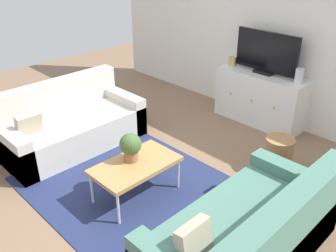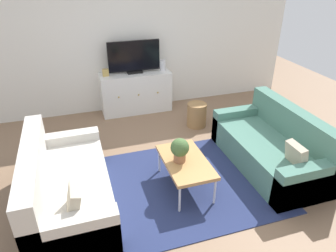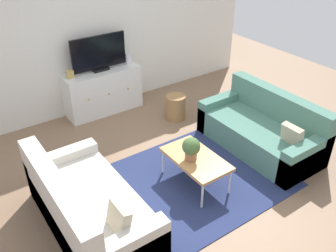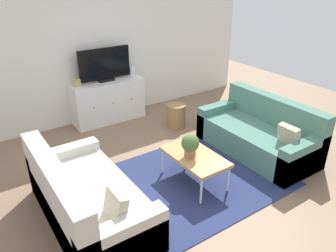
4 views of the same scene
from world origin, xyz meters
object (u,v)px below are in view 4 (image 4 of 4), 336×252
(coffee_table, at_px, (195,157))
(mantel_clock, at_px, (77,83))
(flat_screen_tv, at_px, (105,65))
(wicker_basket, at_px, (176,116))
(couch_left_side, at_px, (83,202))
(glass_vase, at_px, (133,71))
(tv_console, at_px, (108,101))
(potted_plant, at_px, (190,145))
(couch_right_side, at_px, (261,135))

(coffee_table, xyz_separation_m, mantel_clock, (-0.62, 2.47, 0.45))
(flat_screen_tv, distance_m, wicker_basket, 1.55)
(couch_left_side, height_order, glass_vase, glass_vase)
(flat_screen_tv, bearing_deg, tv_console, -90.00)
(tv_console, relative_size, wicker_basket, 3.14)
(couch_left_side, xyz_separation_m, potted_plant, (1.42, -0.08, 0.31))
(tv_console, bearing_deg, flat_screen_tv, 90.00)
(couch_left_side, relative_size, flat_screen_tv, 1.91)
(couch_left_side, distance_m, couch_right_side, 2.88)
(glass_vase, xyz_separation_m, mantel_clock, (-1.08, 0.00, -0.03))
(potted_plant, xyz_separation_m, wicker_basket, (0.87, 1.52, -0.38))
(couch_left_side, xyz_separation_m, tv_console, (1.42, 2.37, 0.11))
(potted_plant, xyz_separation_m, flat_screen_tv, (-0.01, 2.48, 0.47))
(coffee_table, distance_m, potted_plant, 0.22)
(potted_plant, bearing_deg, couch_right_side, 3.29)
(coffee_table, bearing_deg, wicker_basket, 62.61)
(coffee_table, distance_m, tv_console, 2.47)
(coffee_table, relative_size, tv_console, 0.69)
(potted_plant, distance_m, glass_vase, 2.53)
(potted_plant, height_order, wicker_basket, potted_plant)
(couch_right_side, relative_size, flat_screen_tv, 1.91)
(tv_console, distance_m, glass_vase, 0.72)
(wicker_basket, bearing_deg, couch_left_side, -147.88)
(tv_console, height_order, wicker_basket, tv_console)
(tv_console, relative_size, glass_vase, 6.59)
(glass_vase, height_order, wicker_basket, glass_vase)
(couch_left_side, bearing_deg, potted_plant, -3.38)
(coffee_table, relative_size, mantel_clock, 6.99)
(couch_left_side, xyz_separation_m, mantel_clock, (0.88, 2.37, 0.56))
(flat_screen_tv, distance_m, mantel_clock, 0.59)
(potted_plant, relative_size, glass_vase, 1.56)
(couch_left_side, bearing_deg, tv_console, 59.18)
(glass_vase, xyz_separation_m, wicker_basket, (0.34, -0.94, -0.66))
(glass_vase, distance_m, mantel_clock, 1.08)
(wicker_basket, bearing_deg, coffee_table, -117.39)
(flat_screen_tv, relative_size, wicker_basket, 2.27)
(potted_plant, xyz_separation_m, glass_vase, (0.53, 2.46, 0.28))
(coffee_table, xyz_separation_m, potted_plant, (-0.08, 0.01, 0.21))
(tv_console, xyz_separation_m, flat_screen_tv, (0.00, 0.02, 0.68))
(couch_right_side, xyz_separation_m, mantel_clock, (-2.00, 2.37, 0.56))
(coffee_table, relative_size, flat_screen_tv, 0.95)
(glass_vase, bearing_deg, tv_console, -180.00)
(couch_left_side, relative_size, wicker_basket, 4.33)
(couch_right_side, xyz_separation_m, flat_screen_tv, (-1.46, 2.39, 0.79))
(wicker_basket, bearing_deg, tv_console, 133.11)
(couch_left_side, height_order, flat_screen_tv, flat_screen_tv)
(couch_left_side, height_order, potted_plant, couch_left_side)
(mantel_clock, height_order, wicker_basket, mantel_clock)
(couch_left_side, bearing_deg, glass_vase, 50.54)
(tv_console, distance_m, flat_screen_tv, 0.68)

